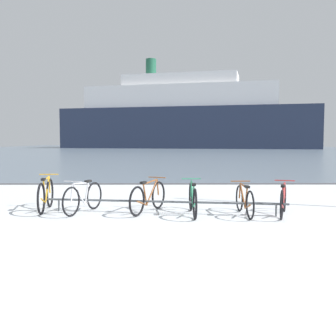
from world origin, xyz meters
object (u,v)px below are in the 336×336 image
object	(u,v)px
bicycle_2	(148,197)
bicycle_1	(83,198)
bicycle_0	(46,195)
bicycle_3	(193,199)
ferry_ship	(185,118)
bicycle_5	(283,200)
bicycle_4	(244,200)

from	to	relation	value
bicycle_2	bicycle_1	bearing A→B (deg)	-178.67
bicycle_0	bicycle_3	xyz separation A→B (m)	(3.49, -0.54, -0.03)
bicycle_0	ferry_ship	distance (m)	72.58
bicycle_0	bicycle_5	xyz separation A→B (m)	(5.52, -0.63, -0.04)
bicycle_0	bicycle_1	xyz separation A→B (m)	(0.95, -0.26, -0.03)
bicycle_0	bicycle_1	size ratio (longest dim) A/B	1.11
ferry_ship	bicycle_4	bearing A→B (deg)	-91.90
bicycle_1	bicycle_0	bearing A→B (deg)	164.45
bicycle_5	bicycle_3	bearing A→B (deg)	177.41
bicycle_4	bicycle_5	bearing A→B (deg)	-3.03
bicycle_5	ferry_ship	size ratio (longest dim) A/B	0.03
bicycle_1	bicycle_4	xyz separation A→B (m)	(3.70, -0.32, -0.02)
bicycle_0	bicycle_3	bearing A→B (deg)	-8.81
bicycle_1	bicycle_3	xyz separation A→B (m)	(2.54, -0.28, 0.00)
bicycle_2	bicycle_4	bearing A→B (deg)	-9.30
bicycle_2	bicycle_5	xyz separation A→B (m)	(3.05, -0.40, -0.01)
bicycle_1	ferry_ship	distance (m)	72.76
bicycle_1	bicycle_3	world-z (taller)	bicycle_3
bicycle_0	bicycle_2	distance (m)	2.48
bicycle_1	bicycle_5	size ratio (longest dim) A/B	1.00
bicycle_0	bicycle_3	world-z (taller)	bicycle_0
bicycle_4	bicycle_5	distance (m)	0.87
bicycle_1	bicycle_4	distance (m)	3.71
bicycle_2	bicycle_3	world-z (taller)	bicycle_2
bicycle_1	ferry_ship	size ratio (longest dim) A/B	0.03
bicycle_0	ferry_ship	world-z (taller)	ferry_ship
bicycle_0	bicycle_3	size ratio (longest dim) A/B	1.00
bicycle_5	ferry_ship	distance (m)	72.88
bicycle_5	bicycle_0	bearing A→B (deg)	173.46
bicycle_0	bicycle_2	world-z (taller)	bicycle_0
bicycle_3	bicycle_4	bearing A→B (deg)	-2.27
bicycle_2	bicycle_4	xyz separation A→B (m)	(2.18, -0.36, -0.02)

